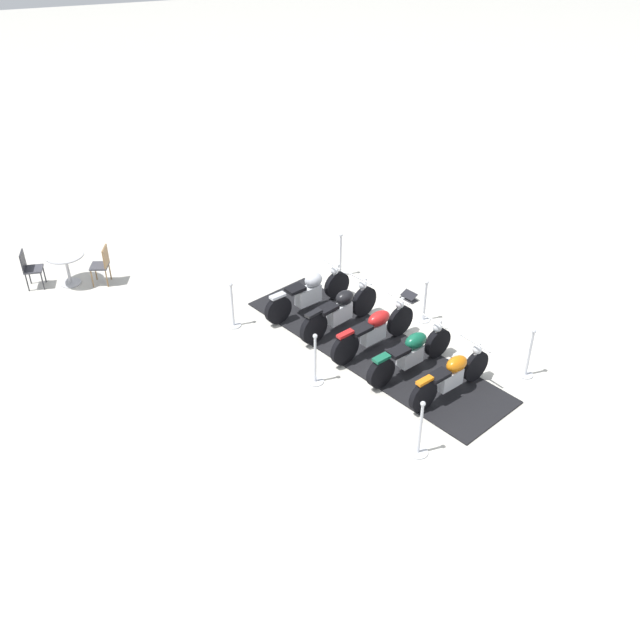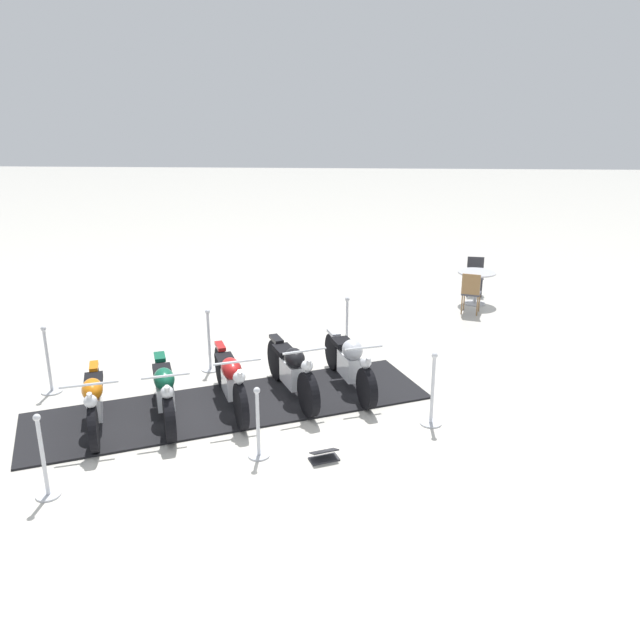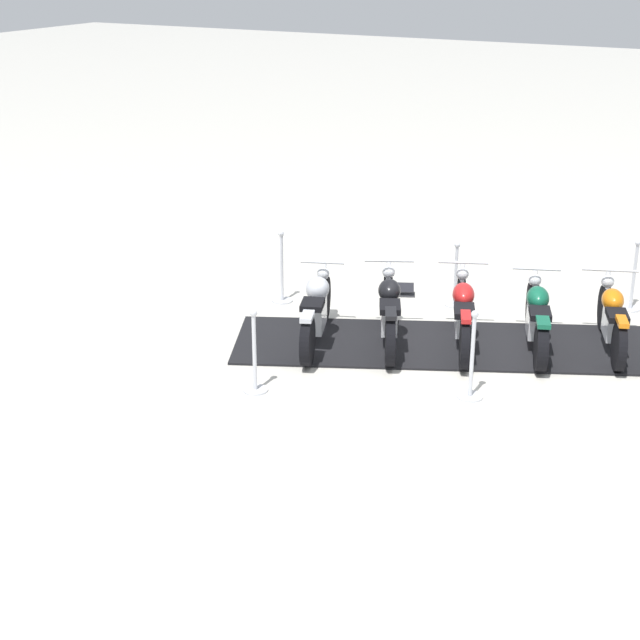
{
  "view_description": "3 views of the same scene",
  "coord_description": "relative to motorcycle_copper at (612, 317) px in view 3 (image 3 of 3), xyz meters",
  "views": [
    {
      "loc": [
        -11.05,
        4.83,
        8.77
      ],
      "look_at": [
        0.47,
        0.99,
        0.64
      ],
      "focal_mm": 40.46,
      "sensor_mm": 36.0,
      "label": 1
    },
    {
      "loc": [
        1.91,
        -9.07,
        4.48
      ],
      "look_at": [
        1.31,
        1.25,
        1.04
      ],
      "focal_mm": 36.38,
      "sensor_mm": 36.0,
      "label": 2
    },
    {
      "loc": [
        -4.06,
        11.79,
        5.23
      ],
      "look_at": [
        1.25,
        1.77,
        0.77
      ],
      "focal_mm": 54.93,
      "sensor_mm": 36.0,
      "label": 3
    }
  ],
  "objects": [
    {
      "name": "info_placard",
      "position": [
        3.33,
        -0.66,
        -0.41
      ],
      "size": [
        0.44,
        0.34,
        0.18
      ],
      "rotation": [
        0.0,
        0.0,
        3.56
      ],
      "color": "#333338",
      "rests_on": "ground_plane"
    },
    {
      "name": "motorcycle_chrome",
      "position": [
        3.63,
        1.62,
        0.01
      ],
      "size": [
        0.97,
        2.18,
        0.94
      ],
      "rotation": [
        0.0,
        0.0,
        -1.22
      ],
      "color": "black",
      "rests_on": "display_platform"
    },
    {
      "name": "stanchion_right_front",
      "position": [
        0.05,
        -1.68,
        -0.08
      ],
      "size": [
        0.3,
        0.3,
        1.09
      ],
      "color": "silver",
      "rests_on": "ground_plane"
    },
    {
      "name": "motorcycle_forest",
      "position": [
        0.91,
        0.41,
        -0.01
      ],
      "size": [
        0.98,
        2.09,
        0.92
      ],
      "rotation": [
        0.0,
        0.0,
        -1.21
      ],
      "color": "black",
      "rests_on": "display_platform"
    },
    {
      "name": "motorcycle_black",
      "position": [
        2.73,
        1.22,
        0.02
      ],
      "size": [
        1.09,
        2.03,
        1.0
      ],
      "rotation": [
        0.0,
        0.0,
        -1.13
      ],
      "color": "black",
      "rests_on": "display_platform"
    },
    {
      "name": "ground_plane",
      "position": [
        1.8,
        0.84,
        -0.47
      ],
      "size": [
        80.0,
        80.0,
        0.0
      ],
      "primitive_type": "plane",
      "color": "beige"
    },
    {
      "name": "stanchion_left_rear",
      "position": [
        3.56,
        3.37,
        -0.1
      ],
      "size": [
        0.31,
        0.31,
        1.08
      ],
      "color": "silver",
      "rests_on": "ground_plane"
    },
    {
      "name": "stanchion_right_rear",
      "position": [
        4.85,
        0.46,
        -0.09
      ],
      "size": [
        0.32,
        0.32,
        1.13
      ],
      "color": "silver",
      "rests_on": "ground_plane"
    },
    {
      "name": "stanchion_right_mid",
      "position": [
        2.45,
        -0.61,
        -0.11
      ],
      "size": [
        0.29,
        0.29,
        1.01
      ],
      "color": "silver",
      "rests_on": "ground_plane"
    },
    {
      "name": "stanchion_left_mid",
      "position": [
        1.16,
        2.3,
        -0.09
      ],
      "size": [
        0.33,
        0.33,
        1.13
      ],
      "color": "silver",
      "rests_on": "ground_plane"
    },
    {
      "name": "motorcycle_copper",
      "position": [
        0.0,
        0.0,
        0.0
      ],
      "size": [
        0.96,
        1.96,
        0.93
      ],
      "rotation": [
        0.0,
        0.0,
        -1.22
      ],
      "color": "black",
      "rests_on": "display_platform"
    },
    {
      "name": "motorcycle_maroon",
      "position": [
        1.82,
        0.81,
        0.03
      ],
      "size": [
        1.03,
        2.11,
        0.99
      ],
      "rotation": [
        0.0,
        0.0,
        -1.19
      ],
      "color": "black",
      "rests_on": "display_platform"
    },
    {
      "name": "display_platform",
      "position": [
        1.8,
        0.84,
        -0.45
      ],
      "size": [
        6.33,
        4.06,
        0.03
      ],
      "primitive_type": "cube",
      "rotation": [
        0.0,
        0.0,
        0.42
      ],
      "color": "black",
      "rests_on": "ground_plane"
    }
  ]
}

